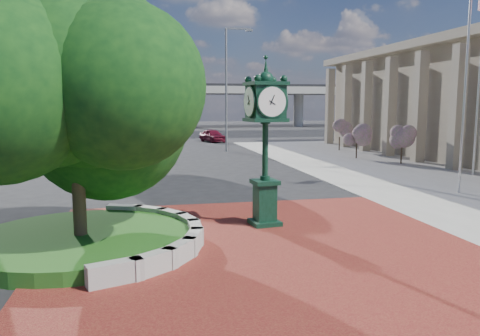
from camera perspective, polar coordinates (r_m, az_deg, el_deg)
name	(u,v)px	position (r m, az deg, el deg)	size (l,w,h in m)	color
ground	(255,238)	(14.27, 1.81, -8.51)	(200.00, 200.00, 0.00)	black
plaza	(263,247)	(13.33, 2.82, -9.60)	(12.00, 12.00, 0.04)	maroon
planter_wall	(164,234)	(13.84, -9.27, -7.97)	(2.96, 6.77, 0.54)	#9E9B93
grass_bed	(81,241)	(13.97, -18.80, -8.44)	(6.10, 6.10, 0.40)	#234A15
overpass	(160,90)	(83.41, -9.69, 9.36)	(90.00, 12.00, 7.50)	#9E9B93
tree_planter	(75,115)	(13.45, -19.46, 6.16)	(5.20, 5.20, 6.33)	#38281C
tree_street	(131,116)	(31.34, -13.17, 6.14)	(4.40, 4.40, 5.45)	#38281C
post_clock	(265,136)	(15.20, 3.10, 3.98)	(1.25, 1.25, 5.46)	black
parked_car	(213,136)	(50.68, -3.35, 3.97)	(1.64, 4.07, 1.39)	#5D0D20
flagpole_a	(465,89)	(23.08, 25.76, 8.72)	(1.34, 0.70, 9.17)	silver
flagpole_b	(479,81)	(29.32, 27.15, 9.42)	(1.61, 0.19, 10.32)	silver
street_lamp_near	(229,80)	(40.07, -1.34, 10.69)	(2.32, 0.42, 10.35)	slate
street_lamp_far	(164,93)	(57.11, -9.25, 9.07)	(2.08, 0.41, 9.28)	slate
shrub_near	(402,141)	(33.38, 19.14, 3.18)	(1.20, 1.20, 2.20)	#38281C
shrub_mid	(357,137)	(35.77, 14.06, 3.65)	(1.20, 1.20, 2.20)	#38281C
shrub_far	(340,132)	(41.77, 12.05, 4.26)	(1.20, 1.20, 2.20)	#38281C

